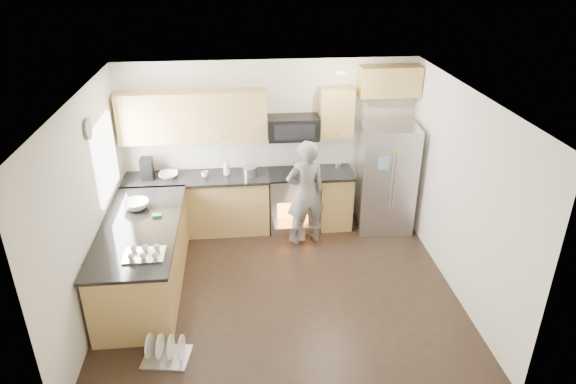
{
  "coord_description": "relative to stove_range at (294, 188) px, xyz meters",
  "views": [
    {
      "loc": [
        -0.44,
        -5.49,
        4.11
      ],
      "look_at": [
        0.15,
        0.5,
        1.19
      ],
      "focal_mm": 32.0,
      "sensor_mm": 36.0,
      "label": 1
    }
  ],
  "objects": [
    {
      "name": "peninsula",
      "position": [
        -2.1,
        -1.44,
        -0.21
      ],
      "size": [
        0.96,
        2.36,
        1.03
      ],
      "color": "#AC8244",
      "rests_on": "ground"
    },
    {
      "name": "person",
      "position": [
        0.12,
        -0.49,
        0.14
      ],
      "size": [
        0.67,
        0.52,
        1.63
      ],
      "primitive_type": "imported",
      "rotation": [
        0.0,
        0.0,
        3.38
      ],
      "color": "slate",
      "rests_on": "ground"
    },
    {
      "name": "stove_range",
      "position": [
        0.0,
        0.0,
        0.0
      ],
      "size": [
        0.76,
        0.97,
        1.79
      ],
      "color": "#B7B7BC",
      "rests_on": "ground"
    },
    {
      "name": "back_cabinet_run",
      "position": [
        -0.93,
        0.05,
        0.29
      ],
      "size": [
        4.45,
        0.64,
        2.5
      ],
      "color": "#AC8244",
      "rests_on": "ground"
    },
    {
      "name": "ground",
      "position": [
        -0.35,
        -1.69,
        -0.68
      ],
      "size": [
        4.5,
        4.5,
        0.0
      ],
      "primitive_type": "plane",
      "color": "black",
      "rests_on": "ground"
    },
    {
      "name": "refrigerator",
      "position": [
        1.42,
        -0.17,
        0.17
      ],
      "size": [
        0.88,
        0.71,
        1.69
      ],
      "rotation": [
        0.0,
        0.0,
        -0.09
      ],
      "color": "#B7B7BC",
      "rests_on": "ground"
    },
    {
      "name": "dish_rack",
      "position": [
        -1.7,
        -2.8,
        -0.59
      ],
      "size": [
        0.55,
        0.47,
        0.31
      ],
      "rotation": [
        0.0,
        0.0,
        -0.16
      ],
      "color": "#B7B7BC",
      "rests_on": "ground"
    },
    {
      "name": "room_shell",
      "position": [
        -0.39,
        -1.68,
        1.0
      ],
      "size": [
        4.54,
        4.04,
        2.62
      ],
      "color": "silver",
      "rests_on": "ground"
    }
  ]
}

